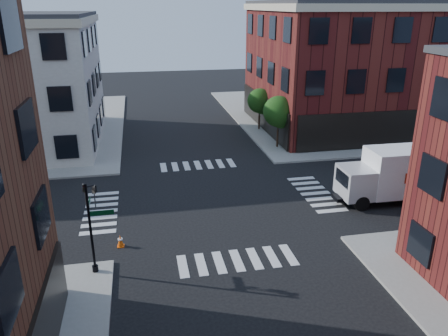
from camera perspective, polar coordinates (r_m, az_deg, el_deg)
name	(u,v)px	position (r m, az deg, el deg)	size (l,w,h in m)	color
ground	(213,202)	(28.19, -1.45, -4.46)	(120.00, 120.00, 0.00)	black
sidewalk_ne	(358,112)	(53.96, 17.15, 6.98)	(30.00, 30.00, 0.15)	gray
building_ne	(384,67)	(48.42, 20.13, 12.34)	(25.00, 16.00, 12.00)	#431012
tree_near	(279,113)	(38.12, 7.23, 7.12)	(2.69, 2.69, 4.49)	black
tree_far	(260,102)	(43.77, 4.76, 8.58)	(2.43, 2.43, 4.07)	black
signal_pole	(91,218)	(20.75, -16.93, -6.30)	(1.29, 1.24, 4.60)	black
box_truck	(400,174)	(29.93, 21.95, -0.73)	(7.74, 2.49, 3.48)	white
traffic_cone	(120,241)	(23.77, -13.38, -9.27)	(0.38, 0.38, 0.67)	#FA5A0B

